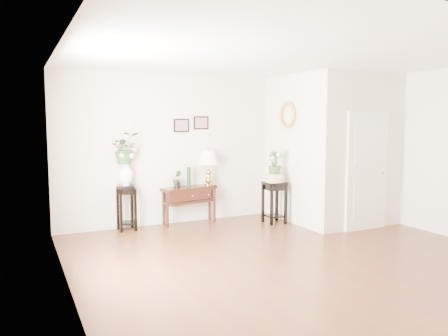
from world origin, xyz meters
TOP-DOWN VIEW (x-y plane):
  - floor at (0.00, 0.00)m, footprint 6.00×5.50m
  - ceiling at (0.00, 0.00)m, footprint 6.00×5.50m
  - wall_back at (0.00, 2.75)m, footprint 6.00×0.02m
  - wall_left at (-3.00, 0.00)m, footprint 0.02×5.50m
  - wall_right at (3.00, 0.00)m, footprint 0.02×5.50m
  - partition at (2.10, 1.77)m, footprint 1.80×1.95m
  - door at (2.10, 0.78)m, footprint 0.90×0.05m
  - art_print_left at (-0.65, 2.73)m, footprint 0.30×0.02m
  - art_print_right at (-0.25, 2.73)m, footprint 0.30×0.02m
  - wall_ornament at (1.16, 1.90)m, footprint 0.07×0.51m
  - console_table at (-0.57, 2.57)m, footprint 1.11×0.56m
  - table_lamp at (-0.17, 2.57)m, footprint 0.45×0.45m
  - green_vase at (-0.57, 2.57)m, footprint 0.09×0.09m
  - potted_plant at (-0.81, 2.57)m, footprint 0.18×0.16m
  - plant_stand_a at (-1.76, 2.57)m, footprint 0.39×0.39m
  - porcelain_vase at (-1.76, 2.57)m, footprint 0.30×0.30m
  - lily_arrangement at (-1.76, 2.57)m, footprint 0.52×0.46m
  - plant_stand_b at (0.90, 1.90)m, footprint 0.40×0.40m
  - ceramic_bowl at (0.90, 1.90)m, footprint 0.38×0.38m
  - narcissus at (0.90, 1.90)m, footprint 0.28×0.28m

SIDE VIEW (x-z plane):
  - floor at x=0.00m, z-range -0.01..0.01m
  - console_table at x=-0.57m, z-range 0.00..0.71m
  - plant_stand_b at x=0.90m, z-range 0.00..0.79m
  - plant_stand_a at x=-1.76m, z-range 0.00..0.81m
  - potted_plant at x=-0.81m, z-range 0.71..1.01m
  - ceramic_bowl at x=0.90m, z-range 0.79..0.95m
  - green_vase at x=-0.57m, z-range 0.69..1.06m
  - porcelain_vase at x=-1.76m, z-range 0.82..1.25m
  - door at x=2.10m, z-range 0.00..2.10m
  - table_lamp at x=-0.17m, z-range 0.71..1.40m
  - narcissus at x=0.90m, z-range 0.91..1.37m
  - wall_back at x=0.00m, z-range 0.00..2.80m
  - wall_left at x=-3.00m, z-range 0.00..2.80m
  - wall_right at x=3.00m, z-range 0.00..2.80m
  - partition at x=2.10m, z-range 0.00..2.80m
  - lily_arrangement at x=-1.76m, z-range 1.21..1.76m
  - art_print_left at x=-0.65m, z-range 1.73..1.98m
  - art_print_right at x=-0.25m, z-range 1.77..2.02m
  - wall_ornament at x=1.16m, z-range 1.79..2.30m
  - ceiling at x=0.00m, z-range 2.79..2.81m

